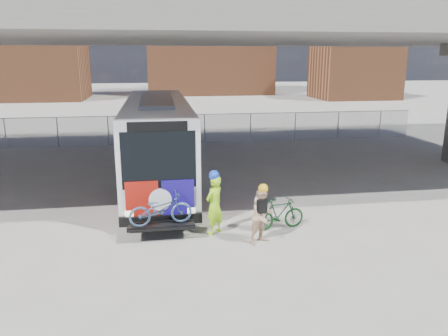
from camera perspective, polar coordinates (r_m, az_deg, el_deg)
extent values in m
plane|color=#9E9991|center=(16.52, -1.34, -4.59)|extent=(160.00, 160.00, 0.00)
cube|color=silver|center=(19.23, -8.66, 3.96)|extent=(2.55, 12.00, 3.20)
cube|color=black|center=(19.62, -8.74, 6.05)|extent=(2.61, 11.00, 1.28)
cube|color=black|center=(13.32, -8.52, 1.07)|extent=(2.24, 0.12, 1.76)
cube|color=black|center=(13.13, -8.69, 5.42)|extent=(1.78, 0.12, 0.30)
cube|color=black|center=(13.78, -8.23, -6.68)|extent=(2.55, 0.20, 0.30)
cube|color=maroon|center=(13.60, -10.65, -4.16)|extent=(1.00, 0.08, 1.20)
cube|color=navy|center=(13.60, -6.01, -3.98)|extent=(1.00, 0.08, 1.20)
cylinder|color=silver|center=(13.57, -8.33, -4.10)|extent=(0.70, 0.06, 0.70)
cube|color=gray|center=(19.00, -8.85, 8.92)|extent=(1.28, 7.20, 0.14)
cube|color=black|center=(13.31, -8.20, -7.44)|extent=(2.00, 0.70, 0.06)
cylinder|color=black|center=(15.35, -12.65, -4.46)|extent=(0.30, 1.00, 1.00)
cylinder|color=black|center=(15.36, -4.01, -4.14)|extent=(0.30, 1.00, 1.00)
cylinder|color=black|center=(23.66, -11.40, 2.19)|extent=(0.30, 1.00, 1.00)
cylinder|color=black|center=(23.66, -5.81, 2.40)|extent=(0.30, 1.00, 1.00)
cube|color=maroon|center=(15.71, -13.23, -1.02)|extent=(0.06, 2.60, 1.70)
cube|color=navy|center=(17.26, -12.86, 0.37)|extent=(0.06, 1.40, 1.70)
cube|color=maroon|center=(15.71, -3.70, -0.66)|extent=(0.06, 2.60, 1.70)
cube|color=navy|center=(17.26, -4.19, 0.70)|extent=(0.06, 1.40, 1.70)
imported|color=#3C5C85|center=(13.13, -8.28, -5.32)|extent=(1.96, 0.95, 0.99)
cube|color=#605E59|center=(19.65, -3.07, 18.37)|extent=(40.00, 16.00, 1.50)
cube|color=#605E59|center=(19.73, -3.10, 20.69)|extent=(40.00, 0.60, 0.80)
cylinder|color=gray|center=(28.49, -20.90, 4.37)|extent=(0.06, 0.06, 1.80)
cylinder|color=gray|center=(27.93, -12.83, 4.78)|extent=(0.06, 0.06, 1.80)
cylinder|color=gray|center=(27.93, -4.59, 5.09)|extent=(0.06, 0.06, 1.80)
cylinder|color=gray|center=(28.50, 3.49, 5.29)|extent=(0.06, 0.06, 1.80)
cylinder|color=gray|center=(29.60, 11.11, 5.39)|extent=(0.06, 0.06, 1.80)
cylinder|color=gray|center=(31.18, 18.07, 5.39)|extent=(0.06, 0.06, 1.80)
plane|color=gray|center=(27.93, -4.59, 5.09)|extent=(30.00, 0.00, 30.00)
cube|color=gray|center=(27.80, -4.63, 6.96)|extent=(30.00, 0.05, 0.04)
cube|color=brown|center=(62.57, -24.26, 12.76)|extent=(14.00, 10.00, 10.00)
cube|color=brown|center=(67.98, -2.13, 14.83)|extent=(18.00, 12.00, 12.00)
cube|color=brown|center=(61.31, 16.69, 12.45)|extent=(10.00, 8.00, 8.00)
cylinder|color=brown|center=(72.65, 4.20, 19.91)|extent=(2.20, 2.20, 25.00)
cylinder|color=silver|center=(13.87, 4.62, -6.16)|extent=(0.31, 0.31, 1.02)
sphere|color=silver|center=(13.70, 4.66, -4.17)|extent=(0.31, 0.31, 0.31)
imported|color=#A3F219|center=(13.48, -1.28, -4.84)|extent=(0.80, 0.79, 1.86)
sphere|color=blue|center=(13.20, -1.30, -0.96)|extent=(0.32, 0.32, 0.32)
imported|color=#DAAF8C|center=(12.89, 5.06, -6.28)|extent=(1.00, 0.92, 1.66)
sphere|color=gold|center=(12.62, 5.14, -2.67)|extent=(0.29, 0.29, 0.29)
cube|color=black|center=(12.58, 4.99, -4.97)|extent=(0.32, 0.27, 0.40)
imported|color=#12391A|center=(14.03, 7.22, -5.98)|extent=(1.76, 0.75, 1.03)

